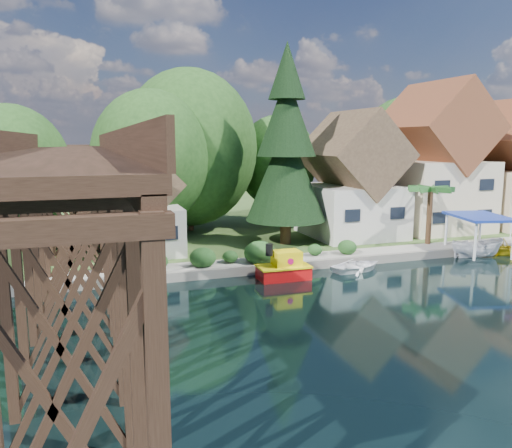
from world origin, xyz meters
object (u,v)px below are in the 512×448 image
object	(u,v)px
trestle_bridge	(71,209)
conifer	(286,149)
boat_canopy	(478,239)
boat_yellow	(506,246)
palm_tree	(431,191)
house_right	(512,172)
boat_white_a	(357,265)
tugboat	(284,268)
house_left	(352,184)
house_center	(434,167)
shed	(147,210)

from	to	relation	value
trestle_bridge	conifer	size ratio (longest dim) A/B	2.75
boat_canopy	boat_yellow	distance (m)	2.76
conifer	palm_tree	size ratio (longest dim) A/B	3.18
house_right	boat_white_a	world-z (taller)	house_right
trestle_bridge	palm_tree	size ratio (longest dim) A/B	8.75
conifer	palm_tree	bearing A→B (deg)	-20.62
tugboat	boat_yellow	world-z (taller)	tugboat
palm_tree	boat_white_a	xyz separation A→B (m)	(-8.67, -3.73, -4.50)
conifer	boat_yellow	world-z (taller)	conifer
conifer	boat_canopy	world-z (taller)	conifer
boat_white_a	boat_canopy	distance (m)	10.69
conifer	tugboat	bearing A→B (deg)	-112.64
house_right	tugboat	world-z (taller)	house_right
boat_canopy	boat_white_a	bearing A→B (deg)	-177.78
house_right	conifer	distance (m)	25.00
tugboat	boat_white_a	size ratio (longest dim) A/B	0.87
house_left	palm_tree	xyz separation A→B (m)	(4.05, -5.57, -0.23)
trestle_bridge	house_center	distance (m)	33.96
house_right	conifer	bearing A→B (deg)	-176.61
shed	palm_tree	size ratio (longest dim) A/B	1.55
house_center	conifer	bearing A→B (deg)	-172.90
house_right	tugboat	xyz separation A→B (m)	(-28.27, -9.69, -5.04)
tugboat	house_center	bearing A→B (deg)	27.88
house_center	boat_canopy	size ratio (longest dim) A/B	2.40
house_left	boat_canopy	bearing A→B (deg)	-55.86
palm_tree	tugboat	world-z (taller)	palm_tree
house_left	conifer	world-z (taller)	conifer
house_right	boat_canopy	size ratio (longest dim) A/B	2.15
house_left	house_right	world-z (taller)	house_right
boat_white_a	palm_tree	bearing A→B (deg)	-79.45
tugboat	boat_yellow	xyz separation A→B (m)	(18.96, 0.66, 0.00)
house_center	house_right	bearing A→B (deg)	-3.18
tugboat	boat_yellow	size ratio (longest dim) A/B	1.22
house_left	boat_canopy	xyz separation A→B (m)	(6.02, -8.88, -3.72)
conifer	tugboat	distance (m)	11.63
trestle_bridge	palm_tree	bearing A→B (deg)	11.00
house_left	palm_tree	bearing A→B (deg)	-53.96
house_left	boat_yellow	world-z (taller)	house_left
house_left	shed	distance (m)	18.11
conifer	boat_canopy	distance (m)	16.33
tugboat	boat_canopy	bearing A→B (deg)	2.84
house_right	boat_white_a	bearing A→B (deg)	-157.66
house_right	house_center	bearing A→B (deg)	176.82
tugboat	boat_canopy	world-z (taller)	boat_canopy
shed	conifer	bearing A→B (deg)	0.15
house_left	shed	xyz separation A→B (m)	(-18.00, -1.50, -1.31)
shed	boat_yellow	size ratio (longest dim) A/B	2.80
trestle_bridge	house_center	world-z (taller)	house_center
boat_yellow	boat_white_a	bearing A→B (deg)	109.52
house_center	palm_tree	distance (m)	7.97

